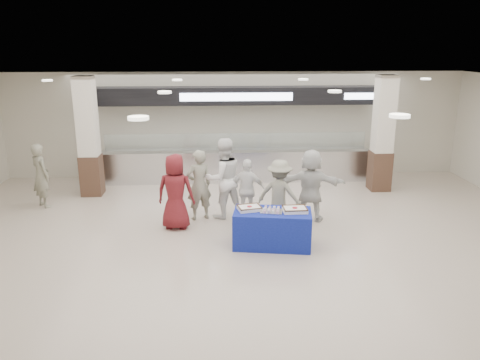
{
  "coord_description": "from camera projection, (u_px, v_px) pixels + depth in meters",
  "views": [
    {
      "loc": [
        -0.65,
        -8.29,
        3.96
      ],
      "look_at": [
        -0.09,
        1.6,
        1.09
      ],
      "focal_mm": 35.0,
      "sensor_mm": 36.0,
      "label": 1
    }
  ],
  "objects": [
    {
      "name": "sheet_cake_right",
      "position": [
        295.0,
        209.0,
        9.36
      ],
      "size": [
        0.48,
        0.38,
        0.1
      ],
      "color": "white",
      "rests_on": "display_table"
    },
    {
      "name": "ground",
      "position": [
        249.0,
        257.0,
        9.09
      ],
      "size": [
        14.0,
        14.0,
        0.0
      ],
      "primitive_type": "plane",
      "color": "beige",
      "rests_on": "ground"
    },
    {
      "name": "column_right",
      "position": [
        382.0,
        137.0,
        12.91
      ],
      "size": [
        0.55,
        0.55,
        3.2
      ],
      "color": "#3C261B",
      "rests_on": "ground"
    },
    {
      "name": "soldier_bg",
      "position": [
        41.0,
        175.0,
        11.71
      ],
      "size": [
        0.7,
        0.69,
        1.63
      ],
      "primitive_type": "imported",
      "rotation": [
        0.0,
        0.0,
        2.36
      ],
      "color": "gray",
      "rests_on": "ground"
    },
    {
      "name": "civilian_maroon",
      "position": [
        175.0,
        192.0,
        10.29
      ],
      "size": [
        0.91,
        0.68,
        1.7
      ],
      "primitive_type": "imported",
      "rotation": [
        0.0,
        0.0,
        2.97
      ],
      "color": "maroon",
      "rests_on": "ground"
    },
    {
      "name": "civilian_white",
      "position": [
        311.0,
        185.0,
        10.78
      ],
      "size": [
        1.65,
        0.84,
        1.7
      ],
      "primitive_type": "imported",
      "rotation": [
        0.0,
        0.0,
        2.92
      ],
      "color": "silver",
      "rests_on": "ground"
    },
    {
      "name": "soldier_a",
      "position": [
        199.0,
        185.0,
        10.85
      ],
      "size": [
        0.71,
        0.59,
        1.67
      ],
      "primitive_type": "imported",
      "rotation": [
        0.0,
        0.0,
        3.52
      ],
      "color": "gray",
      "rests_on": "ground"
    },
    {
      "name": "soldier_b",
      "position": [
        279.0,
        194.0,
        10.39
      ],
      "size": [
        1.15,
        0.94,
        1.55
      ],
      "primitive_type": "imported",
      "rotation": [
        0.0,
        0.0,
        2.71
      ],
      "color": "gray",
      "rests_on": "ground"
    },
    {
      "name": "cupcake_tray",
      "position": [
        272.0,
        210.0,
        9.35
      ],
      "size": [
        0.49,
        0.41,
        0.07
      ],
      "color": "#B1B1B6",
      "rests_on": "display_table"
    },
    {
      "name": "chef_tall",
      "position": [
        223.0,
        178.0,
        10.96
      ],
      "size": [
        1.13,
        1.02,
        1.91
      ],
      "primitive_type": "imported",
      "rotation": [
        0.0,
        0.0,
        3.53
      ],
      "color": "white",
      "rests_on": "ground"
    },
    {
      "name": "chef_short",
      "position": [
        248.0,
        190.0,
        10.82
      ],
      "size": [
        0.92,
        0.56,
        1.46
      ],
      "primitive_type": "imported",
      "rotation": [
        0.0,
        0.0,
        2.89
      ],
      "color": "white",
      "rests_on": "ground"
    },
    {
      "name": "serving_line",
      "position": [
        236.0,
        143.0,
        13.94
      ],
      "size": [
        8.7,
        0.85,
        2.8
      ],
      "color": "silver",
      "rests_on": "ground"
    },
    {
      "name": "display_table",
      "position": [
        272.0,
        229.0,
        9.49
      ],
      "size": [
        1.65,
        1.01,
        0.75
      ],
      "primitive_type": "cube",
      "rotation": [
        0.0,
        0.0,
        -0.16
      ],
      "color": "#152696",
      "rests_on": "ground"
    },
    {
      "name": "sheet_cake_left",
      "position": [
        249.0,
        208.0,
        9.44
      ],
      "size": [
        0.51,
        0.44,
        0.1
      ],
      "color": "white",
      "rests_on": "display_table"
    },
    {
      "name": "column_left",
      "position": [
        89.0,
        140.0,
        12.48
      ],
      "size": [
        0.55,
        0.55,
        3.2
      ],
      "color": "#3C261B",
      "rests_on": "ground"
    }
  ]
}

